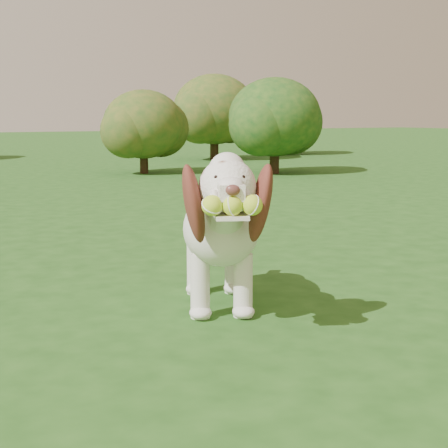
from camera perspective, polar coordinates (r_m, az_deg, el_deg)
ground at (r=3.82m, az=3.73°, el=-7.03°), size 80.00×80.00×0.00m
dog at (r=3.69m, az=-0.39°, el=-0.08°), size 0.84×1.30×0.89m
shrub_f at (r=16.35m, az=-0.82°, el=9.51°), size 1.94×1.94×2.01m
shrub_h at (r=18.57m, az=5.25°, el=9.06°), size 1.75×1.75×1.81m
shrub_c at (r=12.54m, az=-6.72°, el=8.23°), size 1.46×1.46×1.51m
shrub_d at (r=12.49m, az=4.25°, el=8.85°), size 1.66×1.66×1.72m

